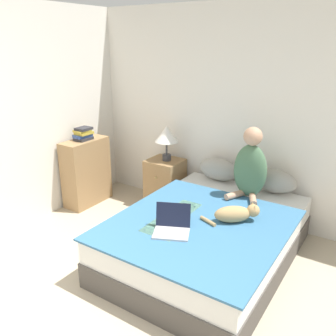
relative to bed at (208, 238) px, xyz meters
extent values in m
cube|color=silver|center=(-0.12, 1.12, 1.03)|extent=(5.13, 0.05, 2.55)
cube|color=silver|center=(-2.21, -0.49, 1.03)|extent=(0.05, 4.18, 2.55)
cube|color=#4C4742|center=(0.00, 0.01, -0.12)|extent=(1.52, 2.10, 0.25)
cube|color=silver|center=(0.00, 0.01, 0.12)|extent=(1.49, 2.07, 0.23)
cube|color=teal|center=(0.00, -0.20, 0.24)|extent=(1.56, 1.68, 0.02)
cube|color=#5B9384|center=(-0.22, -0.46, 0.25)|extent=(0.34, 0.32, 0.01)
cube|color=#5B9384|center=(-0.28, 0.00, 0.25)|extent=(0.24, 0.37, 0.01)
ellipsoid|color=gray|center=(-0.34, 0.92, 0.39)|extent=(0.52, 0.21, 0.28)
ellipsoid|color=gray|center=(0.34, 0.92, 0.39)|extent=(0.52, 0.21, 0.28)
ellipsoid|color=#476B4C|center=(0.15, 0.66, 0.55)|extent=(0.37, 0.20, 0.59)
sphere|color=tan|center=(0.15, 0.66, 0.93)|extent=(0.20, 0.20, 0.20)
cylinder|color=tan|center=(0.05, 0.53, 0.29)|extent=(0.17, 0.26, 0.07)
cylinder|color=tan|center=(0.25, 0.53, 0.29)|extent=(0.17, 0.26, 0.07)
ellipsoid|color=tan|center=(0.25, 0.01, 0.33)|extent=(0.37, 0.34, 0.16)
sphere|color=tan|center=(0.40, 0.13, 0.36)|extent=(0.12, 0.12, 0.12)
cone|color=tan|center=(0.38, 0.16, 0.40)|extent=(0.06, 0.06, 0.06)
cone|color=tan|center=(0.42, 0.11, 0.40)|extent=(0.06, 0.06, 0.06)
cylinder|color=tan|center=(0.06, -0.14, 0.27)|extent=(0.19, 0.10, 0.03)
cube|color=#B7B7BC|center=(-0.11, -0.51, 0.26)|extent=(0.38, 0.34, 0.02)
cube|color=black|center=(-0.17, -0.39, 0.38)|extent=(0.31, 0.18, 0.22)
cube|color=#937047|center=(-1.08, 0.84, 0.07)|extent=(0.44, 0.41, 0.64)
sphere|color=tan|center=(-1.08, 0.63, 0.21)|extent=(0.03, 0.03, 0.03)
cylinder|color=#38383D|center=(-1.06, 0.85, 0.43)|extent=(0.12, 0.12, 0.08)
cylinder|color=#38383D|center=(-1.06, 0.85, 0.56)|extent=(0.02, 0.02, 0.17)
cone|color=white|center=(-1.06, 0.85, 0.75)|extent=(0.30, 0.30, 0.21)
cube|color=#99754C|center=(-2.01, 0.31, 0.20)|extent=(0.30, 0.65, 0.90)
cube|color=#2D2D33|center=(-2.01, 0.31, 0.67)|extent=(0.17, 0.22, 0.04)
cube|color=#334C8E|center=(-2.02, 0.31, 0.71)|extent=(0.18, 0.24, 0.04)
cube|color=gold|center=(-2.01, 0.32, 0.74)|extent=(0.17, 0.21, 0.03)
cube|color=gold|center=(-2.01, 0.30, 0.77)|extent=(0.20, 0.20, 0.03)
cube|color=#2D2D33|center=(-2.00, 0.32, 0.80)|extent=(0.16, 0.19, 0.03)
camera|label=1|loc=(1.39, -2.84, 1.87)|focal=38.00mm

